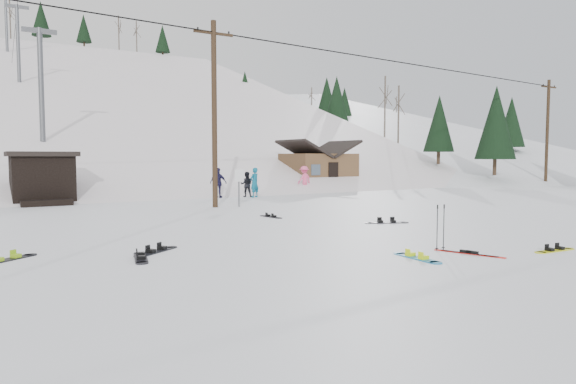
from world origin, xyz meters
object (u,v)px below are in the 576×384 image
utility_pole (214,111)px  hero_snowboard (417,257)px  cabin (318,169)px  hero_skis (469,253)px

utility_pole → hero_snowboard: 15.08m
utility_pole → cabin: 16.71m
cabin → hero_snowboard: 27.99m
utility_pole → cabin: (13.00, 10.00, -3.20)m
cabin → hero_snowboard: (-13.79, -24.32, -1.45)m
cabin → hero_skis: size_ratio=3.08×
utility_pole → hero_skis: (0.76, -14.62, -4.65)m
utility_pole → hero_snowboard: (-0.79, -14.32, -4.65)m
hero_skis → cabin: bearing=44.1°
hero_skis → hero_snowboard: bearing=149.7°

